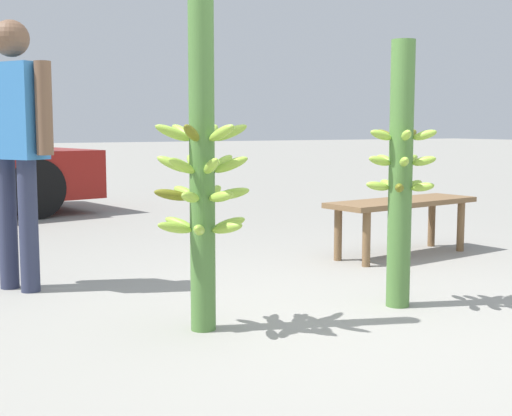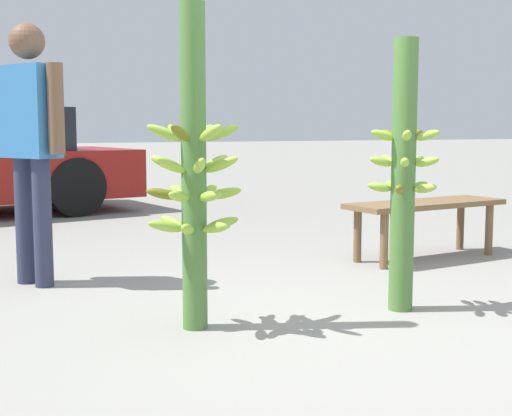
{
  "view_description": "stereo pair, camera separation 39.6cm",
  "coord_description": "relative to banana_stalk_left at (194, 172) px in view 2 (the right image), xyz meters",
  "views": [
    {
      "loc": [
        -2.14,
        -2.92,
        1.02
      ],
      "look_at": [
        -0.23,
        0.53,
        0.57
      ],
      "focal_mm": 50.0,
      "sensor_mm": 36.0,
      "label": 1
    },
    {
      "loc": [
        -1.79,
        -3.1,
        1.02
      ],
      "look_at": [
        -0.23,
        0.53,
        0.57
      ],
      "focal_mm": 50.0,
      "sensor_mm": 36.0,
      "label": 2
    }
  ],
  "objects": [
    {
      "name": "ground_plane",
      "position": [
        0.68,
        -0.27,
        -0.79
      ],
      "size": [
        80.0,
        80.0,
        0.0
      ],
      "primitive_type": "plane",
      "color": "gray"
    },
    {
      "name": "banana_stalk_left",
      "position": [
        0.0,
        0.0,
        0.0
      ],
      "size": [
        0.48,
        0.48,
        1.62
      ],
      "color": "#4C7A38",
      "rests_on": "ground_plane"
    },
    {
      "name": "banana_stalk_center",
      "position": [
        1.17,
        -0.11,
        -0.04
      ],
      "size": [
        0.4,
        0.38,
        1.49
      ],
      "color": "#4C7A38",
      "rests_on": "ground_plane"
    },
    {
      "name": "vendor_person",
      "position": [
        -0.64,
        1.35,
        0.2
      ],
      "size": [
        0.4,
        0.58,
        1.66
      ],
      "rotation": [
        0.0,
        0.0,
        2.1
      ],
      "color": "#2D334C",
      "rests_on": "ground_plane"
    },
    {
      "name": "market_bench",
      "position": [
        2.23,
        1.12,
        -0.42
      ],
      "size": [
        1.37,
        0.59,
        0.44
      ],
      "rotation": [
        0.0,
        0.0,
        0.13
      ],
      "color": "brown",
      "rests_on": "ground_plane"
    }
  ]
}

